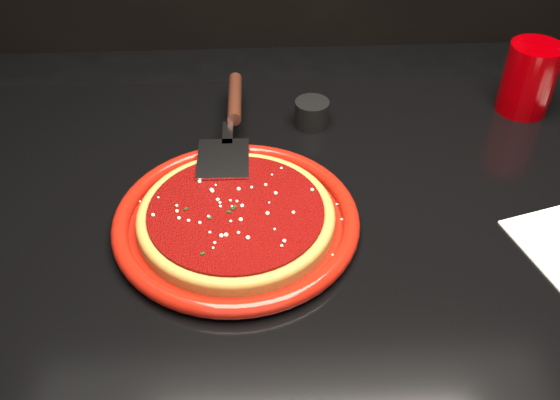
# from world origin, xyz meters

# --- Properties ---
(table) EXTENTS (1.20, 0.80, 0.75)m
(table) POSITION_xyz_m (0.00, 0.00, 0.38)
(table) COLOR black
(table) RESTS_ON floor
(plate) EXTENTS (0.41, 0.41, 0.02)m
(plate) POSITION_xyz_m (-0.17, 0.01, 0.76)
(plate) COLOR maroon
(plate) RESTS_ON table
(pizza_crust) EXTENTS (0.33, 0.33, 0.01)m
(pizza_crust) POSITION_xyz_m (-0.17, 0.01, 0.77)
(pizza_crust) COLOR brown
(pizza_crust) RESTS_ON plate
(pizza_crust_rim) EXTENTS (0.33, 0.33, 0.02)m
(pizza_crust_rim) POSITION_xyz_m (-0.17, 0.01, 0.77)
(pizza_crust_rim) COLOR brown
(pizza_crust_rim) RESTS_ON plate
(pizza_sauce) EXTENTS (0.29, 0.29, 0.01)m
(pizza_sauce) POSITION_xyz_m (-0.17, 0.01, 0.78)
(pizza_sauce) COLOR #700907
(pizza_sauce) RESTS_ON plate
(parmesan_dusting) EXTENTS (0.23, 0.23, 0.01)m
(parmesan_dusting) POSITION_xyz_m (-0.17, 0.01, 0.78)
(parmesan_dusting) COLOR #F2EAC0
(parmesan_dusting) RESTS_ON plate
(basil_flecks) EXTENTS (0.21, 0.21, 0.00)m
(basil_flecks) POSITION_xyz_m (-0.17, 0.01, 0.78)
(basil_flecks) COLOR black
(basil_flecks) RESTS_ON plate
(pizza_server) EXTENTS (0.09, 0.32, 0.02)m
(pizza_server) POSITION_xyz_m (-0.18, 0.20, 0.79)
(pizza_server) COLOR silver
(pizza_server) RESTS_ON plate
(cup) EXTENTS (0.10, 0.10, 0.12)m
(cup) POSITION_xyz_m (0.31, 0.28, 0.81)
(cup) COLOR #8C0002
(cup) RESTS_ON table
(ramekin) EXTENTS (0.06, 0.06, 0.04)m
(ramekin) POSITION_xyz_m (-0.05, 0.25, 0.77)
(ramekin) COLOR black
(ramekin) RESTS_ON table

